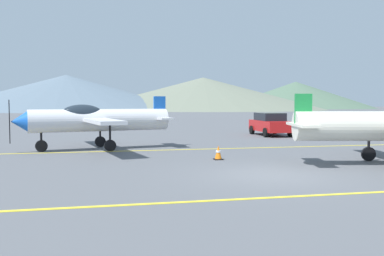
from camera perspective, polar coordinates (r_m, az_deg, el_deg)
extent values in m
plane|color=#54565B|center=(14.01, 10.54, -6.30)|extent=(400.00, 400.00, 0.00)
cube|color=yellow|center=(11.30, 16.64, -8.73)|extent=(80.00, 0.16, 0.01)
cube|color=yellow|center=(21.40, 2.38, -2.85)|extent=(80.00, 0.16, 0.01)
cube|color=silver|center=(16.38, 14.80, 0.42)|extent=(1.28, 2.74, 0.10)
cube|color=#1E8C3F|center=(16.36, 14.83, 2.38)|extent=(0.65, 0.26, 1.22)
cylinder|color=black|center=(18.42, 22.83, -1.68)|extent=(0.10, 0.10, 1.02)
cylinder|color=black|center=(18.47, 22.79, -3.26)|extent=(0.58, 0.24, 0.57)
cylinder|color=silver|center=(21.68, -12.27, 1.05)|extent=(7.00, 2.55, 1.12)
cone|color=blue|center=(21.21, -22.40, 0.81)|extent=(0.90, 1.08, 0.95)
cube|color=black|center=(21.20, -23.50, 0.78)|extent=(0.07, 0.13, 2.03)
ellipsoid|color=#1E2833|center=(21.49, -14.67, 1.89)|extent=(2.18, 1.32, 0.92)
cube|color=silver|center=(21.60, -13.33, 1.16)|extent=(2.98, 8.98, 0.16)
cube|color=silver|center=(22.55, -4.42, 1.34)|extent=(1.25, 2.73, 0.10)
cube|color=blue|center=(22.53, -4.42, 2.76)|extent=(0.65, 0.25, 1.22)
cylinder|color=black|center=(21.31, -19.76, -0.95)|extent=(0.10, 0.10, 1.02)
cylinder|color=black|center=(21.35, -19.73, -2.32)|extent=(0.58, 0.24, 0.57)
cylinder|color=black|center=(22.85, -12.34, -0.54)|extent=(0.10, 0.10, 1.02)
cylinder|color=black|center=(22.89, -12.32, -1.81)|extent=(0.58, 0.24, 0.57)
cylinder|color=black|center=(20.67, -11.05, -0.94)|extent=(0.10, 0.10, 1.02)
cylinder|color=black|center=(20.72, -11.03, -2.35)|extent=(0.58, 0.24, 0.57)
cube|color=red|center=(30.67, 10.58, 0.30)|extent=(1.89, 4.34, 0.75)
cube|color=black|center=(30.78, 10.49, 1.52)|extent=(1.63, 2.44, 0.55)
cylinder|color=black|center=(29.05, 9.95, -0.61)|extent=(0.23, 0.64, 0.64)
cylinder|color=black|center=(29.74, 13.19, -0.56)|extent=(0.23, 0.64, 0.64)
cylinder|color=black|center=(31.71, 8.12, -0.25)|extent=(0.23, 0.64, 0.64)
cylinder|color=black|center=(32.34, 11.13, -0.21)|extent=(0.23, 0.64, 0.64)
cube|color=black|center=(17.48, 3.58, -4.24)|extent=(0.36, 0.36, 0.04)
cone|color=orange|center=(17.44, 3.58, -3.28)|extent=(0.29, 0.29, 0.55)
cylinder|color=white|center=(17.44, 3.58, -3.19)|extent=(0.20, 0.20, 0.08)
cone|color=slate|center=(137.35, -16.63, 4.64)|extent=(77.13, 77.13, 10.97)
cone|color=slate|center=(143.68, 1.51, 4.70)|extent=(81.73, 81.73, 10.86)
cone|color=#4C6651|center=(179.43, 13.86, 4.37)|extent=(63.20, 63.20, 10.92)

